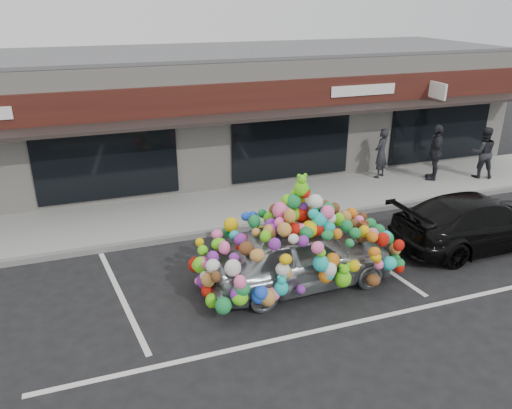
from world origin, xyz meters
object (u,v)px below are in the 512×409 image
object	(u,v)px
black_sedan	(478,221)
pedestrian_c	(436,152)
pedestrian_a	(381,153)
pedestrian_b	(483,152)
toy_car	(300,248)

from	to	relation	value
black_sedan	pedestrian_c	world-z (taller)	pedestrian_c
pedestrian_a	pedestrian_b	xyz separation A→B (m)	(3.35, -1.15, 0.03)
toy_car	pedestrian_c	distance (m)	8.45
pedestrian_a	pedestrian_c	xyz separation A→B (m)	(1.65, -0.78, 0.09)
toy_car	pedestrian_a	xyz separation A→B (m)	(5.45, 5.38, 0.12)
toy_car	black_sedan	bearing A→B (deg)	-89.20
pedestrian_b	pedestrian_c	world-z (taller)	pedestrian_c
toy_car	pedestrian_a	distance (m)	7.66
pedestrian_a	pedestrian_c	bearing A→B (deg)	122.29
pedestrian_a	pedestrian_c	distance (m)	1.83
toy_car	pedestrian_b	xyz separation A→B (m)	(8.80, 4.23, 0.15)
black_sedan	pedestrian_a	distance (m)	5.14
pedestrian_a	toy_car	bearing A→B (deg)	12.38
pedestrian_b	pedestrian_c	size ratio (longest dim) A/B	0.93
black_sedan	pedestrian_b	size ratio (longest dim) A/B	2.63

